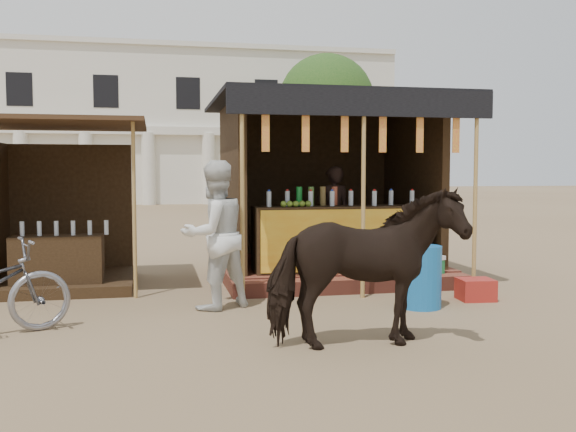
% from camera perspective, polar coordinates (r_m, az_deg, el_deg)
% --- Properties ---
extents(ground, '(120.00, 120.00, 0.00)m').
position_cam_1_polar(ground, '(6.90, 2.73, -10.07)').
color(ground, '#846B4C').
rests_on(ground, ground).
extents(main_stall, '(3.60, 3.61, 2.78)m').
position_cam_1_polar(main_stall, '(10.22, 3.54, 0.32)').
color(main_stall, brown).
rests_on(main_stall, ground).
extents(secondary_stall, '(2.40, 2.40, 2.38)m').
position_cam_1_polar(secondary_stall, '(9.87, -20.36, -1.05)').
color(secondary_stall, '#372514').
rests_on(secondary_stall, ground).
extents(cow, '(1.83, 0.86, 1.53)m').
position_cam_1_polar(cow, '(6.10, 6.83, -4.62)').
color(cow, black).
rests_on(cow, ground).
extents(bystander, '(1.10, 1.01, 1.81)m').
position_cam_1_polar(bystander, '(7.84, -6.56, -1.68)').
color(bystander, silver).
rests_on(bystander, ground).
extents(blue_barrel, '(0.58, 0.58, 0.77)m').
position_cam_1_polar(blue_barrel, '(8.07, 11.72, -5.31)').
color(blue_barrel, '#1664AB').
rests_on(blue_barrel, ground).
extents(red_crate, '(0.47, 0.42, 0.28)m').
position_cam_1_polar(red_crate, '(8.75, 16.34, -6.29)').
color(red_crate, maroon).
rests_on(red_crate, ground).
extents(cooler, '(0.76, 0.65, 0.46)m').
position_cam_1_polar(cooler, '(9.48, 11.56, -4.85)').
color(cooler, '#1A7738').
rests_on(cooler, ground).
extents(background_building, '(26.00, 7.45, 8.18)m').
position_cam_1_polar(background_building, '(36.50, -12.28, 7.53)').
color(background_building, silver).
rests_on(background_building, ground).
extents(tree, '(4.50, 4.40, 7.00)m').
position_cam_1_polar(tree, '(29.74, 2.99, 9.70)').
color(tree, '#382314').
rests_on(tree, ground).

